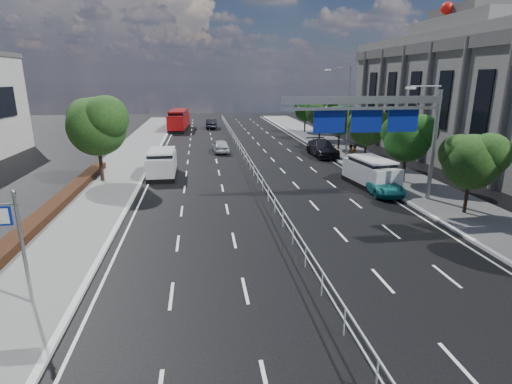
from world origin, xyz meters
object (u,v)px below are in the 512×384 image
object	(u,v)px
overhead_gantry	(379,116)
parked_car_dark	(322,148)
red_bus	(179,120)
pedestrian_a	(354,155)
silver_minivan	(371,173)
pedestrian_b	(350,154)
parked_car_teal	(382,185)
near_car_silver	(220,146)
white_minivan	(162,163)
toilet_sign	(5,230)
near_car_dark	(212,124)

from	to	relation	value
overhead_gantry	parked_car_dark	xyz separation A→B (m)	(1.56, 16.18, -4.78)
red_bus	pedestrian_a	bearing A→B (deg)	-55.97
silver_minivan	pedestrian_a	distance (m)	6.95
red_bus	overhead_gantry	bearing A→B (deg)	-66.59
red_bus	pedestrian_b	size ratio (longest dim) A/B	5.94
silver_minivan	parked_car_dark	world-z (taller)	silver_minivan
parked_car_teal	pedestrian_a	xyz separation A→B (m)	(1.30, 8.83, 0.46)
near_car_silver	silver_minivan	distance (m)	18.96
near_car_silver	pedestrian_b	distance (m)	14.26
white_minivan	pedestrian_a	size ratio (longest dim) A/B	2.76
near_car_silver	pedestrian_b	size ratio (longest dim) A/B	2.35
overhead_gantry	parked_car_teal	bearing A→B (deg)	51.31
toilet_sign	parked_car_teal	world-z (taller)	toilet_sign
parked_car_dark	near_car_dark	bearing A→B (deg)	112.21
red_bus	parked_car_teal	xyz separation A→B (m)	(15.80, -38.36, -0.99)
silver_minivan	near_car_dark	bearing A→B (deg)	98.93
overhead_gantry	pedestrian_b	bearing A→B (deg)	76.24
pedestrian_a	overhead_gantry	bearing A→B (deg)	34.74
near_car_dark	parked_car_dark	distance (m)	27.41
white_minivan	silver_minivan	xyz separation A→B (m)	(15.80, -5.35, -0.03)
red_bus	pedestrian_a	world-z (taller)	red_bus
pedestrian_b	white_minivan	bearing A→B (deg)	37.27
overhead_gantry	red_bus	bearing A→B (deg)	109.46
toilet_sign	pedestrian_b	bearing A→B (deg)	46.59
white_minivan	pedestrian_b	world-z (taller)	white_minivan
red_bus	parked_car_dark	distance (m)	28.85
toilet_sign	near_car_silver	bearing A→B (deg)	73.53
silver_minivan	pedestrian_a	world-z (taller)	silver_minivan
red_bus	near_car_silver	bearing A→B (deg)	-71.40
white_minivan	pedestrian_a	distance (m)	17.17
pedestrian_b	red_bus	bearing A→B (deg)	-29.81
parked_car_teal	red_bus	bearing A→B (deg)	113.98
toilet_sign	parked_car_teal	xyz separation A→B (m)	(19.25, 12.00, -2.34)
overhead_gantry	red_bus	size ratio (longest dim) A/B	0.98
overhead_gantry	near_car_silver	world-z (taller)	overhead_gantry
overhead_gantry	silver_minivan	world-z (taller)	overhead_gantry
near_car_silver	toilet_sign	bearing A→B (deg)	70.35
red_bus	near_car_dark	xyz separation A→B (m)	(5.12, 1.12, -0.85)
white_minivan	near_car_dark	distance (m)	32.55
parked_car_teal	near_car_dark	bearing A→B (deg)	106.73
parked_car_teal	overhead_gantry	bearing A→B (deg)	-127.10
near_car_silver	parked_car_teal	size ratio (longest dim) A/B	0.94
near_car_silver	pedestrian_a	bearing A→B (deg)	139.34
white_minivan	parked_car_teal	world-z (taller)	white_minivan
near_car_silver	pedestrian_a	distance (m)	14.79
parked_car_teal	pedestrian_a	world-z (taller)	pedestrian_a
near_car_dark	silver_minivan	distance (m)	38.98
near_car_dark	near_car_silver	bearing A→B (deg)	95.66
overhead_gantry	pedestrian_b	distance (m)	12.87
parked_car_teal	pedestrian_a	bearing A→B (deg)	83.22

